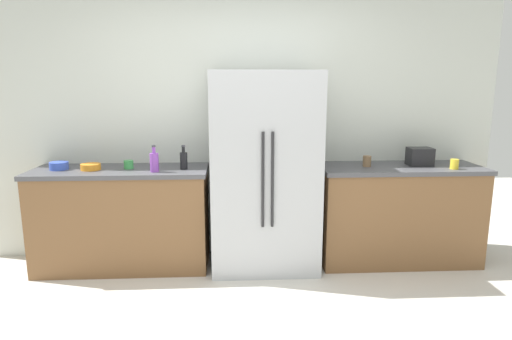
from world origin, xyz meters
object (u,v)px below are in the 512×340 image
Objects in this scene: bottle_b at (184,160)px; cup_a at (367,161)px; cup_b at (129,165)px; bowl_a at (91,167)px; cup_c at (454,164)px; refrigerator at (265,172)px; bottle_a at (154,162)px; bowl_b at (59,166)px; toaster at (420,157)px.

bottle_b is 1.67m from cup_a.
bowl_a is (-0.32, -0.03, -0.01)m from cup_b.
refrigerator is at bearing 176.05° from cup_c.
bowl_b is at bearing 170.48° from bottle_a.
bottle_b is 1.26× the size of bowl_a.
cup_c reaches higher than bowl_b.
refrigerator is 20.01× the size of cup_c.
toaster is 1.33× the size of bowl_b.
cup_a reaches higher than cup_c.
bowl_a is at bearing -5.90° from bowl_b.
bottle_a reaches higher than bowl_a.
bottle_a is 2.66m from cup_c.
cup_a is at bearing -0.27° from cup_b.
bottle_a reaches higher than bottle_b.
toaster is at bearing 2.65° from refrigerator.
cup_a is 2.17m from cup_b.
bottle_b is (-0.72, 0.01, 0.12)m from refrigerator.
cup_c is (0.75, -0.16, -0.00)m from cup_a.
cup_a is 0.57× the size of bowl_a.
refrigerator is 7.67× the size of bottle_a.
refrigerator is 0.98m from bottle_a.
cup_c is at bearing -0.48° from bottle_a.
refrigerator reaches higher than bowl_a.
bottle_b is at bearing -5.59° from cup_b.
toaster is 2.18m from bottle_b.
bottle_b is at bearing 179.43° from refrigerator.
refrigerator reaches higher than bottle_b.
bottle_a is at bearing -176.17° from toaster.
cup_a is at bearing 2.76° from refrigerator.
refrigerator is at bearing 5.60° from bottle_a.
bowl_a is 1.06× the size of bowl_b.
refrigerator is 1.83m from bowl_b.
cup_b is at bearing 174.41° from bottle_b.
bowl_a is at bearing 179.01° from bottle_b.
bottle_b reaches higher than bowl_b.
refrigerator is 8.28× the size of toaster.
bottle_a is 1.92m from cup_a.
cup_b is at bearing 0.48° from bowl_b.
bottle_b reaches higher than cup_b.
bowl_a is (-3.00, -0.05, -0.06)m from toaster.
bottle_a is 1.07× the size of bottle_b.
toaster is 2.68m from cup_b.
bottle_a is (-2.42, -0.16, 0.01)m from toaster.
bottle_a is 2.77× the size of cup_b.
bottle_a is at bearing -30.35° from cup_b.
cup_a is at bearing 167.68° from cup_c.
bottle_b is 1.11m from bowl_b.
refrigerator is 1.46m from toaster.
cup_a is (1.92, 0.14, -0.04)m from bottle_a.
toaster reaches higher than cup_c.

